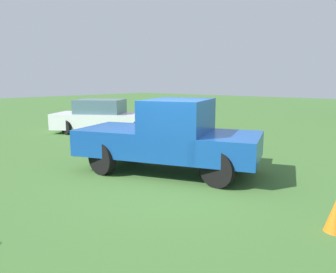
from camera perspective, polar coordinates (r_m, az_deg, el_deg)
The scene contains 4 objects.
ground_plane at distance 7.65m, azimuth 0.52°, elevation -7.57°, with size 80.00×80.00×0.00m, color #3D662D.
pickup_truck at distance 8.09m, azimuth 0.75°, elevation 0.30°, with size 4.83×3.26×1.83m.
sedan_near at distance 14.71m, azimuth -11.04°, elevation 3.26°, with size 4.74×3.80×1.46m.
traffic_cone at distance 5.68m, azimuth 27.25°, elevation -11.99°, with size 0.32×0.32×0.55m, color orange.
Camera 1 is at (-4.63, 5.65, 2.27)m, focal length 34.95 mm.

